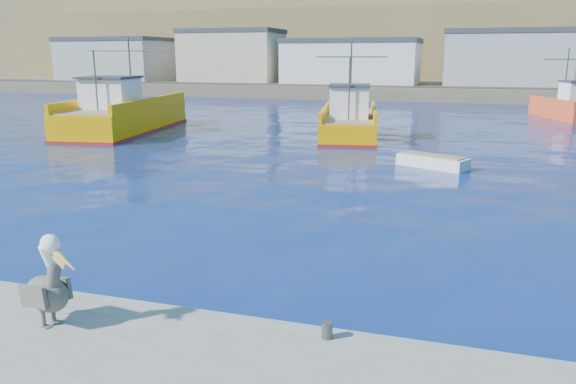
# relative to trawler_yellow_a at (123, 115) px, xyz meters

# --- Properties ---
(ground) EXTENTS (260.00, 260.00, 0.00)m
(ground) POSITION_rel_trawler_yellow_a_xyz_m (18.59, -23.48, -1.18)
(ground) COLOR #071355
(ground) RESTS_ON ground
(dock_bollards) EXTENTS (36.20, 0.20, 0.30)m
(dock_bollards) POSITION_rel_trawler_yellow_a_xyz_m (19.19, -26.88, -0.53)
(dock_bollards) COLOR #4C4C4C
(dock_bollards) RESTS_ON dock
(far_shore) EXTENTS (200.00, 81.00, 24.00)m
(far_shore) POSITION_rel_trawler_yellow_a_xyz_m (18.59, 85.72, 7.80)
(far_shore) COLOR brown
(far_shore) RESTS_ON ground
(trawler_yellow_a) EXTENTS (6.57, 14.30, 6.83)m
(trawler_yellow_a) POSITION_rel_trawler_yellow_a_xyz_m (0.00, 0.00, 0.00)
(trawler_yellow_a) COLOR #E69900
(trawler_yellow_a) RESTS_ON ground
(trawler_yellow_b) EXTENTS (5.30, 10.85, 6.40)m
(trawler_yellow_b) POSITION_rel_trawler_yellow_a_xyz_m (16.34, 2.08, -0.18)
(trawler_yellow_b) COLOR #E69900
(trawler_yellow_b) RESTS_ON ground
(boat_orange) EXTENTS (5.59, 8.97, 6.09)m
(boat_orange) POSITION_rel_trawler_yellow_a_xyz_m (32.63, 18.80, -0.14)
(boat_orange) COLOR #D54823
(boat_orange) RESTS_ON ground
(skiff_mid) EXTENTS (3.65, 2.63, 0.76)m
(skiff_mid) POSITION_rel_trawler_yellow_a_xyz_m (22.41, -7.49, -0.93)
(skiff_mid) COLOR silver
(skiff_mid) RESTS_ON ground
(pelican) EXTENTS (1.46, 0.81, 1.81)m
(pelican) POSITION_rel_trawler_yellow_a_xyz_m (16.57, -27.92, 0.10)
(pelican) COLOR #595451
(pelican) RESTS_ON dock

